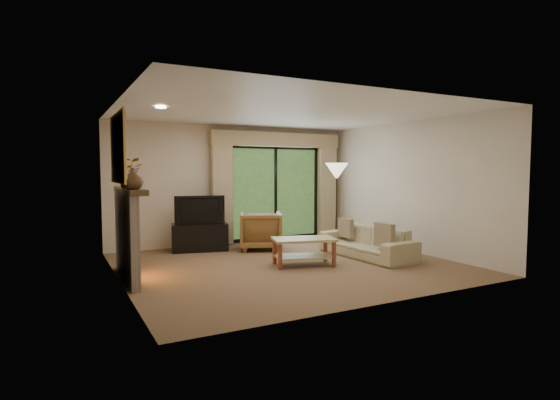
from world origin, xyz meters
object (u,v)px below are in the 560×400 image
armchair (260,231)px  sofa (366,242)px  coffee_table (304,252)px  media_console (200,237)px

armchair → sofa: size_ratio=0.44×
armchair → coffee_table: armchair is taller
media_console → coffee_table: 2.45m
sofa → coffee_table: size_ratio=1.87×
sofa → coffee_table: (-1.41, -0.07, -0.05)m
armchair → sofa: (1.42, -1.65, -0.10)m
media_console → coffee_table: (1.17, -2.15, -0.04)m
media_console → armchair: armchair is taller
sofa → media_console: bearing=-132.6°
coffee_table → media_console: bearing=134.2°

